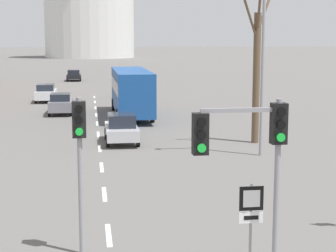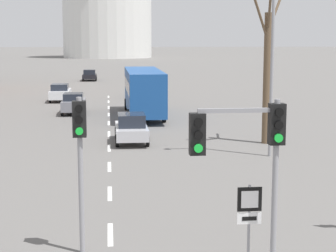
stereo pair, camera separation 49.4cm
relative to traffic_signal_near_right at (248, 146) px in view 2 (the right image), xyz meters
The scene contains 21 objects.
lane_stripe_1 5.91m from the traffic_signal_near_right, 130.99° to the left, with size 0.16×2.00×0.01m, color silver.
lane_stripe_2 9.40m from the traffic_signal_near_right, 111.37° to the left, with size 0.16×2.00×0.01m, color silver.
lane_stripe_3 13.50m from the traffic_signal_near_right, 104.17° to the left, with size 0.16×2.00×0.01m, color silver.
lane_stripe_4 17.80m from the traffic_signal_near_right, 100.55° to the left, with size 0.16×2.00×0.01m, color silver.
lane_stripe_5 22.17m from the traffic_signal_near_right, 98.40° to the left, with size 0.16×2.00×0.01m, color silver.
lane_stripe_6 26.59m from the traffic_signal_near_right, 96.97° to the left, with size 0.16×2.00×0.01m, color silver.
lane_stripe_7 31.03m from the traffic_signal_near_right, 95.96° to the left, with size 0.16×2.00×0.01m, color silver.
lane_stripe_8 35.49m from the traffic_signal_near_right, 95.20° to the left, with size 0.16×2.00×0.01m, color silver.
lane_stripe_9 39.95m from the traffic_signal_near_right, 94.61° to the left, with size 0.16×2.00×0.01m, color silver.
lane_stripe_10 44.43m from the traffic_signal_near_right, 94.15° to the left, with size 0.16×2.00×0.01m, color silver.
traffic_signal_near_right is the anchor object (origin of this frame).
traffic_signal_centre_tall 4.60m from the traffic_signal_near_right, 149.81° to the left, with size 0.36×0.34×4.27m.
route_sign_post 1.81m from the traffic_signal_near_right, 65.37° to the left, with size 0.60×0.08×2.30m.
street_lamp_right 15.01m from the traffic_signal_near_right, 72.87° to the left, with size 2.07×0.36×8.42m.
sedan_near_left 43.60m from the traffic_signal_near_right, 89.69° to the left, with size 1.82×4.41×1.58m.
sedan_near_right 18.88m from the traffic_signal_near_right, 95.97° to the left, with size 1.83×4.01×1.66m.
sedan_mid_centre 67.01m from the traffic_signal_near_right, 94.96° to the left, with size 1.97×4.13×1.54m.
sedan_far_left 32.06m from the traffic_signal_near_right, 100.64° to the left, with size 1.81×3.85×1.62m.
sedan_far_right 41.35m from the traffic_signal_near_right, 100.73° to the left, with size 1.87×4.25×1.64m.
city_bus 29.46m from the traffic_signal_near_right, 91.10° to the left, with size 2.66×10.80×3.48m.
bare_tree_right_near 18.49m from the traffic_signal_near_right, 72.73° to the left, with size 2.42×2.38×8.63m.
Camera 2 is at (0.02, -8.69, 5.78)m, focal length 60.00 mm.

